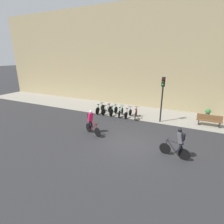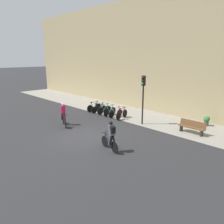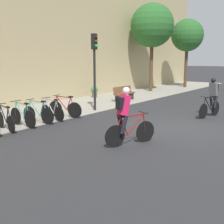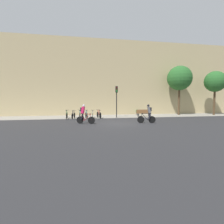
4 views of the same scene
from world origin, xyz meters
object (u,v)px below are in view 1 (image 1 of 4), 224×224
cyclist_pink (91,121)px  bench (209,120)px  cyclist_grey (179,142)px  parked_bike_2 (114,111)px  traffic_light_pole (163,92)px  parked_bike_1 (107,110)px  parked_bike_3 (121,112)px  parked_bike_5 (136,114)px  parked_bike_4 (128,113)px  potted_plant (208,112)px  parked_bike_0 (100,109)px

cyclist_pink → bench: (7.78, 5.40, -0.47)m
cyclist_pink → cyclist_grey: size_ratio=1.00×
parked_bike_2 → traffic_light_pole: size_ratio=0.44×
parked_bike_1 → parked_bike_3: size_ratio=0.99×
parked_bike_1 → parked_bike_5: parked_bike_5 is taller
parked_bike_2 → parked_bike_3: size_ratio=1.01×
parked_bike_1 → traffic_light_pole: traffic_light_pole is taller
parked_bike_4 → potted_plant: 7.41m
traffic_light_pole → cyclist_grey: bearing=-69.7°
cyclist_pink → parked_bike_1: (-1.11, 4.57, -0.56)m
cyclist_pink → potted_plant: (7.77, 7.85, -0.51)m
bench → parked_bike_0: bearing=-175.0°
cyclist_grey → parked_bike_2: bearing=140.5°
potted_plant → traffic_light_pole: bearing=-139.2°
cyclist_pink → parked_bike_1: bearing=103.7°
cyclist_grey → cyclist_pink: bearing=173.6°
parked_bike_0 → parked_bike_5: 3.73m
cyclist_grey → parked_bike_2: size_ratio=1.06×
parked_bike_5 → bench: bearing=8.1°
cyclist_pink → bench: size_ratio=0.95×
parked_bike_3 → parked_bike_5: (1.49, 0.00, 0.02)m
parked_bike_2 → parked_bike_3: parked_bike_2 is taller
parked_bike_4 → bench: 6.71m
parked_bike_3 → bench: (7.40, 0.84, 0.08)m
parked_bike_1 → bench: bearing=5.4°
parked_bike_4 → parked_bike_5: parked_bike_5 is taller
cyclist_pink → cyclist_grey: (5.99, -0.67, 0.00)m
cyclist_pink → parked_bike_4: 4.74m
parked_bike_2 → cyclist_pink: bearing=-85.4°
cyclist_pink → parked_bike_0: size_ratio=1.04×
parked_bike_0 → parked_bike_1: parked_bike_0 is taller
cyclist_pink → traffic_light_pole: (4.04, 4.62, 1.69)m
potted_plant → parked_bike_4: bearing=-153.7°
traffic_light_pole → parked_bike_1: bearing=-179.4°
parked_bike_2 → traffic_light_pole: 4.93m
cyclist_pink → parked_bike_4: cyclist_pink is taller
parked_bike_4 → traffic_light_pole: bearing=1.1°
parked_bike_1 → parked_bike_5: bearing=0.0°
potted_plant → cyclist_pink: bearing=-134.7°
parked_bike_1 → parked_bike_5: 2.98m
parked_bike_2 → potted_plant: 8.77m
cyclist_grey → parked_bike_3: bearing=137.0°
parked_bike_4 → parked_bike_1: bearing=-180.0°
traffic_light_pole → bench: bearing=11.8°
parked_bike_2 → parked_bike_3: bearing=-0.1°
traffic_light_pole → parked_bike_0: bearing=-179.5°
parked_bike_2 → potted_plant: (8.14, 3.28, 0.03)m
parked_bike_4 → parked_bike_5: bearing=0.0°
cyclist_grey → potted_plant: 8.72m
parked_bike_0 → parked_bike_3: (2.24, -0.00, -0.01)m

